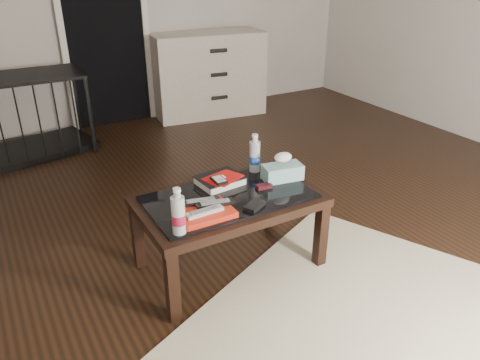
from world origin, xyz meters
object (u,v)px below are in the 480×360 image
object	(u,v)px
textbook	(220,180)
water_bottle_right	(255,153)
water_bottle_left	(178,211)
tissue_box	(282,172)
pet_crate	(37,127)
coffee_table	(229,206)
dresser	(208,74)

from	to	relation	value
textbook	water_bottle_right	bearing A→B (deg)	5.94
water_bottle_left	textbook	bearing A→B (deg)	41.74
textbook	water_bottle_right	xyz separation A→B (m)	(0.27, 0.05, 0.10)
tissue_box	textbook	bearing A→B (deg)	169.73
tissue_box	pet_crate	bearing A→B (deg)	123.33
coffee_table	dresser	world-z (taller)	dresser
pet_crate	water_bottle_left	size ratio (longest dim) A/B	4.24
water_bottle_left	tissue_box	world-z (taller)	water_bottle_left
water_bottle_right	water_bottle_left	bearing A→B (deg)	-148.20
pet_crate	tissue_box	size ratio (longest dim) A/B	4.38
pet_crate	textbook	distance (m)	2.39
water_bottle_left	water_bottle_right	distance (m)	0.80
textbook	water_bottle_left	distance (m)	0.56
coffee_table	tissue_box	bearing A→B (deg)	4.38
water_bottle_left	tissue_box	size ratio (longest dim) A/B	1.03
coffee_table	textbook	world-z (taller)	textbook
dresser	water_bottle_left	world-z (taller)	dresser
textbook	water_bottle_right	size ratio (longest dim) A/B	1.05
coffee_table	water_bottle_right	xyz separation A→B (m)	(0.29, 0.21, 0.18)
coffee_table	dresser	bearing A→B (deg)	65.86
pet_crate	water_bottle_right	distance (m)	2.44
coffee_table	tissue_box	size ratio (longest dim) A/B	4.35
dresser	water_bottle_right	distance (m)	2.60
dresser	water_bottle_right	size ratio (longest dim) A/B	5.27
dresser	pet_crate	bearing A→B (deg)	-165.42
coffee_table	pet_crate	size ratio (longest dim) A/B	0.99
coffee_table	water_bottle_right	world-z (taller)	water_bottle_right
coffee_table	water_bottle_left	size ratio (longest dim) A/B	4.20
coffee_table	water_bottle_left	bearing A→B (deg)	-151.26
water_bottle_right	tissue_box	size ratio (longest dim) A/B	1.03
pet_crate	water_bottle_right	xyz separation A→B (m)	(0.97, -2.21, 0.35)
coffee_table	water_bottle_right	bearing A→B (deg)	35.52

